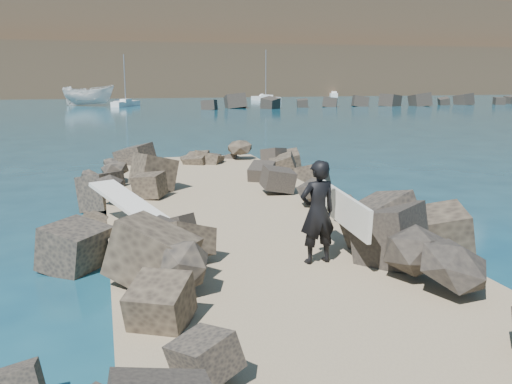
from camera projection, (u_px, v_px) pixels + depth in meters
ground at (245, 248)px, 13.00m from camera, size 800.00×800.00×0.00m
jetty at (269, 263)px, 11.05m from camera, size 6.00×26.00×0.60m
riprap_left at (115, 257)px, 10.74m from camera, size 2.60×22.00×1.00m
riprap_right at (392, 235)px, 12.22m from camera, size 2.60×22.00×1.00m
breakwater_secondary at (404, 101)px, 73.84m from camera, size 52.00×4.00×1.20m
headland at (144, 33)px, 163.69m from camera, size 360.00×140.00×32.00m
surfboard_resting at (129, 207)px, 12.39m from camera, size 1.70×2.51×0.08m
boat_imported at (89, 95)px, 74.73m from camera, size 7.41×4.66×2.68m
surfer_with_board at (321, 211)px, 9.96m from camera, size 0.85×2.28×1.83m
sailboat_d at (266, 99)px, 89.24m from camera, size 3.23×6.70×7.96m
sailboat_b at (126, 104)px, 73.14m from camera, size 3.89×5.20×6.69m
sailboat_f at (332, 94)px, 109.41m from camera, size 2.83×6.28×7.50m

